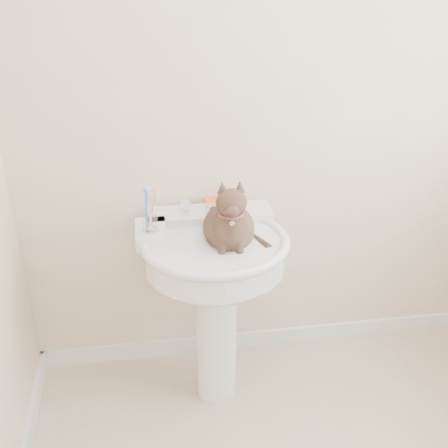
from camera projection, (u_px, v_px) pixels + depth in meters
name	position (u px, v px, depth m)	size (l,w,h in m)	color
wall_back	(269.00, 110.00, 2.33)	(2.20, 0.00, 2.50)	beige
baseboard_back	(261.00, 338.00, 2.90)	(2.20, 0.02, 0.09)	white
pedestal_sink	(215.00, 271.00, 2.32)	(0.62, 0.61, 0.85)	white
faucet	(210.00, 206.00, 2.35)	(0.28, 0.12, 0.14)	silver
soap_bar	(216.00, 202.00, 2.44)	(0.09, 0.06, 0.03)	#DE4512
toothbrush_cup	(150.00, 220.00, 2.22)	(0.07, 0.07, 0.19)	silver
cat	(230.00, 224.00, 2.20)	(0.23, 0.28, 0.42)	brown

